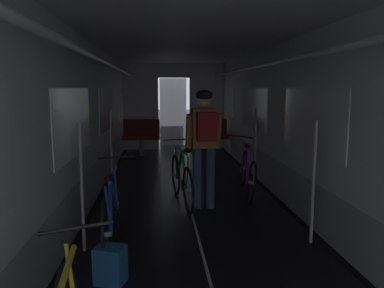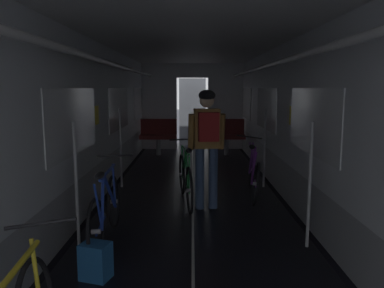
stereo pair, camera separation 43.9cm
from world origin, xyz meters
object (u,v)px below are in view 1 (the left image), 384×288
at_px(bicycle_purple, 247,172).
at_px(bench_seat_far_left, 141,134).
at_px(person_cyclist_aisle, 204,136).
at_px(bench_seat_far_right, 209,133).
at_px(backpack_on_floor, 110,265).
at_px(bicycle_green_in_aisle, 182,179).
at_px(bicycle_blue, 111,213).

bearing_deg(bicycle_purple, bench_seat_far_left, 115.52).
bearing_deg(person_cyclist_aisle, bench_seat_far_right, 81.44).
height_order(bench_seat_far_right, person_cyclist_aisle, person_cyclist_aisle).
bearing_deg(bench_seat_far_right, bench_seat_far_left, 180.00).
distance_m(bench_seat_far_right, person_cyclist_aisle, 4.69).
height_order(bench_seat_far_left, backpack_on_floor, bench_seat_far_left).
bearing_deg(bicycle_purple, bench_seat_far_right, 91.38).
relative_size(bench_seat_far_right, bicycle_purple, 0.58).
distance_m(bicycle_green_in_aisle, backpack_on_floor, 2.48).
bearing_deg(bicycle_green_in_aisle, bench_seat_far_right, 76.94).
bearing_deg(backpack_on_floor, bicycle_purple, 55.16).
height_order(bench_seat_far_left, bicycle_purple, same).
relative_size(bicycle_blue, backpack_on_floor, 4.97).
xyz_separation_m(bench_seat_far_left, bicycle_purple, (1.90, -3.97, -0.19)).
relative_size(bicycle_blue, bicycle_purple, 1.00).
relative_size(bench_seat_far_left, bicycle_green_in_aisle, 0.58).
xyz_separation_m(bench_seat_far_right, bicycle_green_in_aisle, (-1.01, -4.35, -0.18)).
bearing_deg(bicycle_blue, backpack_on_floor, -84.31).
height_order(person_cyclist_aisle, bicycle_green_in_aisle, person_cyclist_aisle).
relative_size(bicycle_purple, backpack_on_floor, 4.98).
bearing_deg(bicycle_blue, bicycle_purple, 44.05).
relative_size(bench_seat_far_left, bicycle_blue, 0.58).
distance_m(bicycle_purple, bicycle_green_in_aisle, 1.17).
height_order(bench_seat_far_right, bicycle_purple, same).
distance_m(bicycle_blue, person_cyclist_aisle, 1.87).
bearing_deg(backpack_on_floor, person_cyclist_aisle, 62.03).
relative_size(person_cyclist_aisle, bicycle_green_in_aisle, 1.03).
xyz_separation_m(bicycle_blue, person_cyclist_aisle, (1.18, 1.27, 0.69)).
xyz_separation_m(person_cyclist_aisle, bicycle_green_in_aisle, (-0.31, 0.27, -0.69)).
distance_m(bench_seat_far_right, bicycle_purple, 3.98).
bearing_deg(backpack_on_floor, bicycle_blue, 95.69).
bearing_deg(bicycle_green_in_aisle, backpack_on_floor, -108.62).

